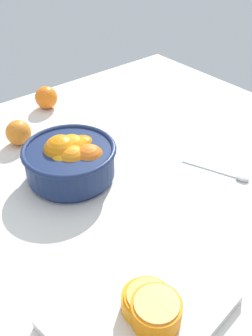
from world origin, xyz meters
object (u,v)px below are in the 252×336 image
Objects in this scene: orange_half_0 at (156,311)px; orange_half_2 at (144,302)px; spoon at (226,173)px; orange_half_1 at (147,302)px; loose_orange_2 at (18,133)px; loose_orange_0 at (46,97)px; cutting_board at (141,311)px; fruit_bowl at (71,159)px.

orange_half_2 is at bearing 90.81° from orange_half_0.
orange_half_0 is 0.49× the size of spoon.
orange_half_0 is 2.63cm from orange_half_2.
orange_half_2 is (-0.20, 0.46, -0.20)cm from orange_half_1.
orange_half_2 is at bearing 113.57° from orange_half_1.
orange_half_1 is 60.06cm from loose_orange_2.
cutting_board is at bearing -108.92° from loose_orange_0.
fruit_bowl is at bearing -82.61° from loose_orange_2.
loose_orange_0 is (24.08, 72.55, -0.44)cm from orange_half_1.
fruit_bowl reaches higher than orange_half_1.
orange_half_2 is 42.73cm from spoon.
loose_orange_0 reaches higher than orange_half_0.
cutting_board is at bearing -159.45° from spoon.
orange_half_1 reaches higher than spoon.
orange_half_2 is (0.29, -0.43, 2.67)cm from cutting_board.
loose_orange_0 is 58.81cm from spoon.
cutting_board is 75.80cm from loose_orange_0.
fruit_bowl is 36.61cm from spoon.
loose_orange_2 is 0.42× the size of spoon.
orange_half_2 is (-11.16, -37.84, -1.54)cm from fruit_bowl.
cutting_board reaches higher than spoon.
loose_orange_0 is at bearing 72.02° from orange_half_0.
loose_orange_0 reaches higher than orange_half_1.
loose_orange_0 is 0.42× the size of spoon.
loose_orange_2 is 53.76cm from spoon.
cutting_board is 2.72cm from orange_half_2.
fruit_bowl is 41.95cm from orange_half_0.
orange_half_1 is at bearing 85.65° from orange_half_0.
spoon is (28.56, -22.41, -4.73)cm from fruit_bowl.
orange_half_0 reaches higher than cutting_board.
cutting_board is 3.62× the size of orange_half_1.
fruit_bowl is at bearing -110.95° from loose_orange_0.
fruit_bowl is 2.73× the size of orange_half_0.
orange_half_0 is at bearing -155.57° from spoon.
loose_orange_0 reaches higher than loose_orange_2.
orange_half_0 is 1.19× the size of loose_orange_2.
loose_orange_2 is at bearing 81.89° from orange_half_2.
loose_orange_2 is at bearing -140.54° from loose_orange_0.
loose_orange_0 reaches higher than orange_half_2.
loose_orange_2 is at bearing 97.39° from fruit_bowl.
spoon is (39.72, 15.43, -3.19)cm from orange_half_2.
orange_half_0 is at bearing -94.35° from orange_half_1.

